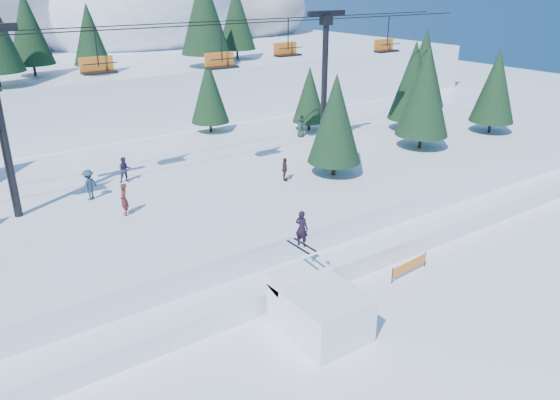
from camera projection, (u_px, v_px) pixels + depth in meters
ground at (354, 362)px, 22.71m from camera, size 160.00×160.00×0.00m
mid_shelf at (169, 201)px, 35.86m from camera, size 70.00×22.00×2.50m
berm at (251, 272)px, 28.55m from camera, size 70.00×6.00×1.10m
jump_kicker at (319, 308)px, 24.29m from camera, size 3.13×4.36×5.38m
chairlift at (181, 75)px, 33.68m from camera, size 46.00×3.21×10.28m
conifer_stand at (192, 113)px, 34.89m from camera, size 61.94×18.25×9.70m
distant_skiers at (135, 176)px, 34.05m from camera, size 31.65×9.09×1.88m
banner_near at (409, 266)px, 29.23m from camera, size 2.85×0.29×0.90m
banner_far at (375, 244)px, 31.68m from camera, size 2.66×1.10×0.90m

